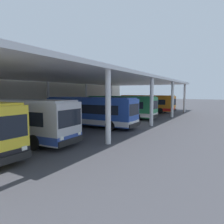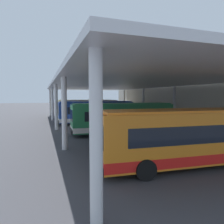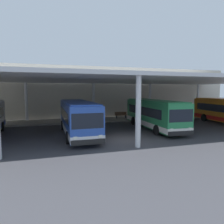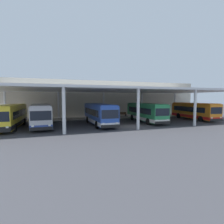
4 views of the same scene
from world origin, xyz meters
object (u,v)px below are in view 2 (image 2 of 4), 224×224
bus_departing (191,137)px  bench_waiting (181,123)px  bus_far_bay (122,118)px  bus_middle_bay (96,112)px  bus_second_bay (89,108)px  bus_nearest_bay (85,107)px

bus_departing → bench_waiting: bus_departing is taller
bench_waiting → bus_far_bay: bearing=-83.0°
bus_middle_bay → bench_waiting: size_ratio=5.86×
bus_second_bay → bus_far_bay: 16.73m
bus_second_bay → bus_far_bay: same height
bus_nearest_bay → bus_departing: (30.99, -0.34, 0.00)m
bus_nearest_bay → bus_middle_bay: bearing=-4.4°
bus_nearest_bay → bus_departing: same height
bus_middle_bay → bus_far_bay: size_ratio=0.99×
bus_second_bay → bus_far_bay: (16.73, -0.21, 0.00)m
bus_far_bay → bench_waiting: size_ratio=5.90×
bus_departing → bus_second_bay: bearing=179.4°
bus_nearest_bay → bus_far_bay: (20.60, -0.28, 0.00)m
bus_nearest_bay → bench_waiting: bearing=21.5°
bus_far_bay → bench_waiting: (-0.99, 8.00, -0.99)m
bus_middle_bay → bus_nearest_bay: bearing=175.6°
bus_nearest_bay → bus_far_bay: 20.60m
bus_nearest_bay → bus_far_bay: size_ratio=1.00×
bus_departing → bench_waiting: size_ratio=5.93×
bus_middle_bay → bus_departing: 18.80m
bus_far_bay → bench_waiting: 8.12m
bus_far_bay → bus_departing: same height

